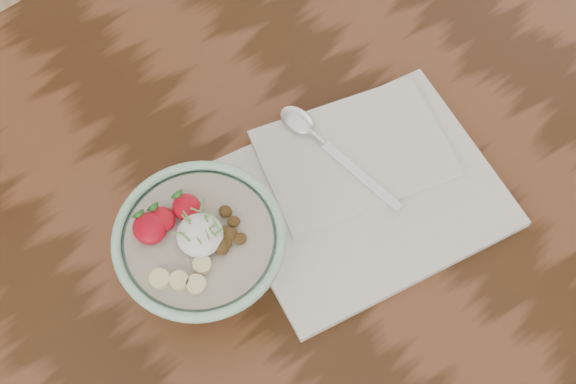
# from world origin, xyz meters

# --- Properties ---
(table) EXTENTS (1.60, 0.90, 0.75)m
(table) POSITION_xyz_m (0.00, 0.00, 0.66)
(table) COLOR #391E0E
(table) RESTS_ON ground
(breakfast_bowl) EXTENTS (0.17, 0.17, 0.11)m
(breakfast_bowl) POSITION_xyz_m (-0.05, -0.00, 0.81)
(breakfast_bowl) COLOR #A1D9BA
(breakfast_bowl) RESTS_ON table
(napkin) EXTENTS (0.33, 0.29, 0.02)m
(napkin) POSITION_xyz_m (0.15, -0.03, 0.76)
(napkin) COLOR silver
(napkin) RESTS_ON table
(spoon) EXTENTS (0.04, 0.18, 0.01)m
(spoon) POSITION_xyz_m (0.14, 0.05, 0.77)
(spoon) COLOR silver
(spoon) RESTS_ON napkin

